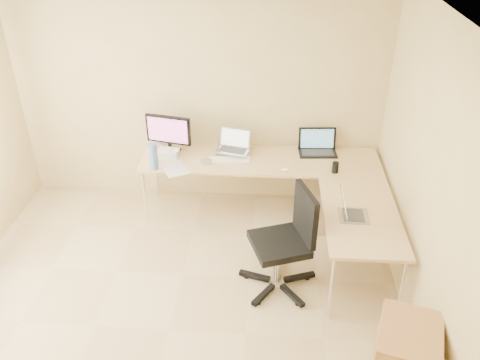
# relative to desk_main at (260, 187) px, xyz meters

# --- Properties ---
(floor) EXTENTS (4.50, 4.50, 0.00)m
(floor) POSITION_rel_desk_main_xyz_m (-0.72, -1.85, -0.36)
(floor) COLOR tan
(floor) RESTS_ON ground
(ceiling) EXTENTS (4.50, 4.50, 0.00)m
(ceiling) POSITION_rel_desk_main_xyz_m (-0.72, -1.85, 2.24)
(ceiling) COLOR white
(ceiling) RESTS_ON ground
(wall_back) EXTENTS (4.50, 0.00, 4.50)m
(wall_back) POSITION_rel_desk_main_xyz_m (-0.72, 0.40, 0.93)
(wall_back) COLOR tan
(wall_back) RESTS_ON ground
(wall_right) EXTENTS (0.00, 4.50, 4.50)m
(wall_right) POSITION_rel_desk_main_xyz_m (1.38, -1.85, 0.93)
(wall_right) COLOR tan
(wall_right) RESTS_ON ground
(desk_main) EXTENTS (2.65, 0.70, 0.73)m
(desk_main) POSITION_rel_desk_main_xyz_m (0.00, 0.00, 0.00)
(desk_main) COLOR tan
(desk_main) RESTS_ON ground
(desk_return) EXTENTS (0.70, 1.30, 0.73)m
(desk_return) POSITION_rel_desk_main_xyz_m (0.98, -1.00, 0.00)
(desk_return) COLOR tan
(desk_return) RESTS_ON ground
(monitor) EXTENTS (0.54, 0.27, 0.45)m
(monitor) POSITION_rel_desk_main_xyz_m (-1.03, 0.10, 0.59)
(monitor) COLOR black
(monitor) RESTS_ON desk_main
(book_stack) EXTENTS (0.22, 0.28, 0.04)m
(book_stack) POSITION_rel_desk_main_xyz_m (-0.39, 0.20, 0.39)
(book_stack) COLOR #1D6E69
(book_stack) RESTS_ON desk_main
(laptop_center) EXTENTS (0.42, 0.35, 0.23)m
(laptop_center) POSITION_rel_desk_main_xyz_m (-0.31, 0.09, 0.53)
(laptop_center) COLOR silver
(laptop_center) RESTS_ON desk_main
(laptop_black) EXTENTS (0.44, 0.34, 0.27)m
(laptop_black) POSITION_rel_desk_main_xyz_m (0.65, 0.18, 0.50)
(laptop_black) COLOR black
(laptop_black) RESTS_ON desk_main
(keyboard) EXTENTS (0.46, 0.17, 0.02)m
(keyboard) POSITION_rel_desk_main_xyz_m (-0.34, -0.05, 0.38)
(keyboard) COLOR white
(keyboard) RESTS_ON desk_main
(mouse) EXTENTS (0.10, 0.07, 0.03)m
(mouse) POSITION_rel_desk_main_xyz_m (0.28, -0.25, 0.38)
(mouse) COLOR white
(mouse) RESTS_ON desk_main
(mug) EXTENTS (0.15, 0.15, 0.11)m
(mug) POSITION_rel_desk_main_xyz_m (-0.96, -0.06, 0.42)
(mug) COLOR white
(mug) RESTS_ON desk_main
(cd_stack) EXTENTS (0.16, 0.16, 0.03)m
(cd_stack) POSITION_rel_desk_main_xyz_m (-0.59, -0.14, 0.38)
(cd_stack) COLOR silver
(cd_stack) RESTS_ON desk_main
(water_bottle) EXTENTS (0.11, 0.11, 0.30)m
(water_bottle) POSITION_rel_desk_main_xyz_m (-1.13, -0.30, 0.52)
(water_bottle) COLOR #4A6CA6
(water_bottle) RESTS_ON desk_main
(papers) EXTENTS (0.38, 0.42, 0.01)m
(papers) POSITION_rel_desk_main_xyz_m (-0.91, -0.28, 0.37)
(papers) COLOR beige
(papers) RESTS_ON desk_main
(white_box) EXTENTS (0.24, 0.18, 0.08)m
(white_box) POSITION_rel_desk_main_xyz_m (-1.03, -0.02, 0.41)
(white_box) COLOR silver
(white_box) RESTS_ON desk_main
(desk_fan) EXTENTS (0.22, 0.22, 0.25)m
(desk_fan) POSITION_rel_desk_main_xyz_m (-1.13, 0.20, 0.49)
(desk_fan) COLOR white
(desk_fan) RESTS_ON desk_main
(black_cup) EXTENTS (0.08, 0.08, 0.12)m
(black_cup) POSITION_rel_desk_main_xyz_m (0.80, -0.24, 0.42)
(black_cup) COLOR black
(black_cup) RESTS_ON desk_main
(laptop_return) EXTENTS (0.32, 0.26, 0.21)m
(laptop_return) POSITION_rel_desk_main_xyz_m (0.89, -1.05, 0.47)
(laptop_return) COLOR #ADADAD
(laptop_return) RESTS_ON desk_return
(office_chair) EXTENTS (0.81, 0.81, 1.05)m
(office_chair) POSITION_rel_desk_main_xyz_m (0.22, -1.22, 0.14)
(office_chair) COLOR black
(office_chair) RESTS_ON ground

